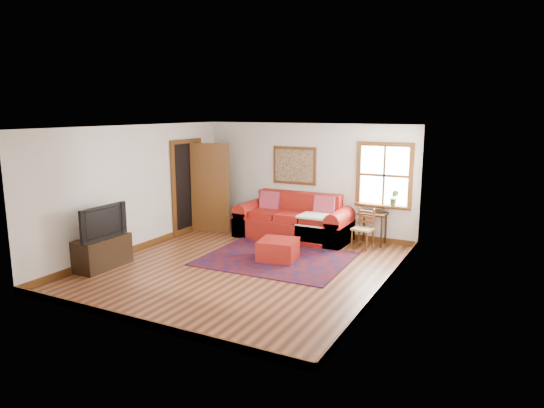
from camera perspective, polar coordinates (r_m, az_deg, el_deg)
The scene contains 13 objects.
ground at distance 8.81m, azimuth -3.15°, elevation -7.43°, with size 5.50×5.50×0.00m, color #482113.
room_envelope at distance 8.45m, azimuth -3.22°, elevation 3.29°, with size 5.04×5.54×2.52m.
window at distance 10.31m, azimuth 13.17°, elevation 2.51°, with size 1.18×0.20×1.38m.
doorway at distance 11.19m, azimuth -8.32°, elevation 2.08°, with size 0.89×1.08×2.14m.
framed_artwork at distance 10.97m, azimuth 2.63°, elevation 4.54°, with size 1.05×0.07×0.85m.
persian_rug at distance 9.25m, azimuth 0.46°, elevation -6.44°, with size 2.67×2.14×0.02m, color #560E0C.
red_leather_sofa at distance 10.70m, azimuth 2.60°, elevation -2.29°, with size 2.51×1.04×0.98m.
red_ottoman at distance 9.16m, azimuth 0.73°, elevation -5.41°, with size 0.68×0.68×0.39m, color maroon.
side_table at distance 10.32m, azimuth 11.78°, elevation -1.65°, with size 0.57×0.43×0.69m.
ladder_back_chair at distance 10.04m, azimuth 10.77°, elevation -2.69°, with size 0.44×0.42×0.82m.
media_cabinet at distance 9.21m, azimuth -19.30°, elevation -5.40°, with size 0.46×1.02×0.56m, color black.
television at distance 9.03m, azimuth -19.63°, elevation -1.96°, with size 1.03×0.13×0.59m, color black.
candle_hurricane at distance 9.32m, azimuth -17.66°, elevation -2.79°, with size 0.12×0.12×0.18m.
Camera 1 is at (4.26, -7.19, 2.78)m, focal length 32.00 mm.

